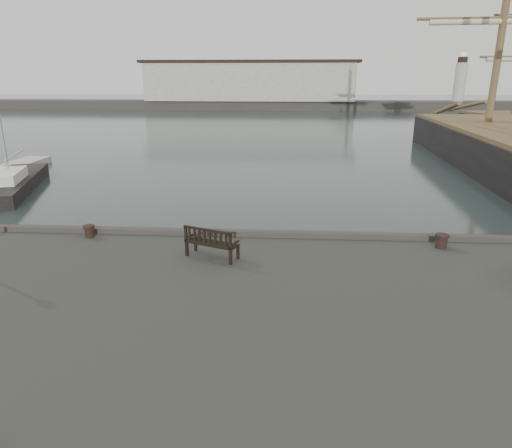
{
  "coord_description": "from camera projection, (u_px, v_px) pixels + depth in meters",
  "views": [
    {
      "loc": [
        0.7,
        -14.77,
        6.66
      ],
      "look_at": [
        -0.27,
        -0.5,
        2.1
      ],
      "focal_mm": 32.0,
      "sensor_mm": 36.0,
      "label": 1
    }
  ],
  "objects": [
    {
      "name": "yacht_c",
      "position": [
        13.0,
        186.0,
        28.52
      ],
      "size": [
        5.42,
        10.41,
        13.58
      ],
      "rotation": [
        0.0,
        0.0,
        0.31
      ],
      "color": "black",
      "rests_on": "ground"
    },
    {
      "name": "bench",
      "position": [
        212.0,
        248.0,
        13.54
      ],
      "size": [
        1.7,
        1.14,
        0.93
      ],
      "rotation": [
        0.0,
        0.0,
        -0.4
      ],
      "color": "black",
      "rests_on": "quay"
    },
    {
      "name": "bollard_left",
      "position": [
        89.0,
        231.0,
        15.36
      ],
      "size": [
        0.49,
        0.49,
        0.41
      ],
      "primitive_type": "cylinder",
      "rotation": [
        0.0,
        0.0,
        -0.31
      ],
      "color": "black",
      "rests_on": "quay"
    },
    {
      "name": "breakwater",
      "position": [
        265.0,
        90.0,
        102.55
      ],
      "size": [
        140.0,
        9.5,
        12.2
      ],
      "color": "#383530",
      "rests_on": "ground"
    },
    {
      "name": "bollard_right",
      "position": [
        442.0,
        241.0,
        14.34
      ],
      "size": [
        0.46,
        0.46,
        0.45
      ],
      "primitive_type": "cylinder",
      "rotation": [
        0.0,
        0.0,
        -0.07
      ],
      "color": "black",
      "rests_on": "quay"
    },
    {
      "name": "ground",
      "position": [
        264.0,
        276.0,
        16.1
      ],
      "size": [
        400.0,
        400.0,
        0.0
      ],
      "primitive_type": "plane",
      "color": "black",
      "rests_on": "ground"
    }
  ]
}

